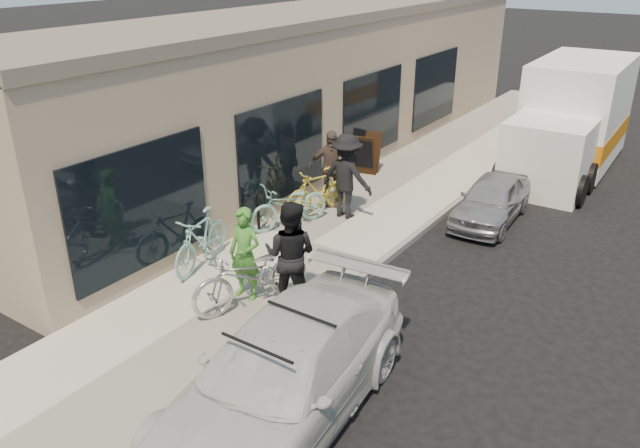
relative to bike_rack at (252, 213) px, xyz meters
The scene contains 17 objects.
ground 4.10m from the bike_rack, 38.32° to the right, with size 120.00×120.00×0.00m, color black.
sidewalk 1.42m from the bike_rack, 23.08° to the left, with size 3.00×34.00×0.15m, color beige.
curb 2.84m from the bike_rack, 10.37° to the left, with size 0.12×34.00×0.13m, color gray.
storefront 6.03m from the bike_rack, 110.71° to the left, with size 3.60×20.00×4.22m.
bike_rack is the anchor object (origin of this frame).
sandwich_board 4.83m from the bike_rack, 91.31° to the left, with size 0.76×0.77×1.07m.
sedan_white 5.34m from the bike_rack, 45.80° to the right, with size 2.32×4.83×1.39m.
sedan_silver 5.39m from the bike_rack, 47.06° to the left, with size 1.21×3.00×1.02m, color #9D9DA2.
moving_truck 9.73m from the bike_rack, 65.12° to the left, with size 2.33×5.97×2.91m.
tandem_bike 2.72m from the bike_rack, 50.26° to the right, with size 0.75×2.15×1.13m, color silver.
woman_rider 2.42m from the bike_rack, 52.60° to the right, with size 0.60×0.39×1.64m, color #428A2E.
man_standing 2.83m from the bike_rack, 36.87° to the right, with size 0.91×0.71×1.87m, color black.
cruiser_bike_a 1.51m from the bike_rack, 88.91° to the right, with size 0.51×1.81×1.09m, color #7FBDB0.
cruiser_bike_b 0.94m from the bike_rack, 71.87° to the left, with size 0.66×1.88×0.99m, color #7FBDB0.
cruiser_bike_c 1.95m from the bike_rack, 79.43° to the left, with size 0.48×1.70×1.02m, color gold.
bystander_a 2.32m from the bike_rack, 63.97° to the left, with size 1.22×0.70×1.89m, color black.
bystander_b 2.48m from the bike_rack, 81.96° to the left, with size 1.05×0.44×1.79m, color brown.
Camera 1 is at (4.59, -6.46, 5.69)m, focal length 35.00 mm.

